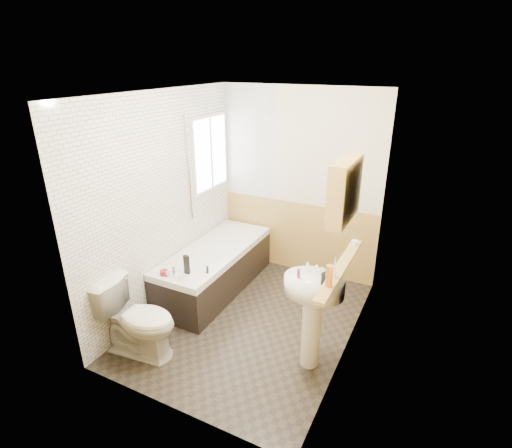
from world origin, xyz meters
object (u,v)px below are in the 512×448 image
Objects in this scene: pine_shelf at (340,268)px; medicine_cabinet at (344,190)px; sink at (313,304)px; bathtub at (215,268)px; toilet at (138,319)px.

pine_shelf is 0.72m from medicine_cabinet.
bathtub is at bearing 162.28° from sink.
toilet is at bearing -91.23° from bathtub.
medicine_cabinet is (1.77, 0.72, 1.39)m from toilet.
toilet is at bearing -150.33° from sink.
sink is at bearing -26.44° from bathtub.
sink is 0.44m from pine_shelf.
sink is at bearing -146.97° from medicine_cabinet.
bathtub is 1.40m from toilet.
medicine_cabinet is at bearing 41.75° from sink.
pine_shelf is at bearing -20.92° from bathtub.
toilet reaches higher than bathtub.
sink is 1.12m from medicine_cabinet.
sink is 1.86× the size of medicine_cabinet.
medicine_cabinet is at bearing 164.31° from pine_shelf.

